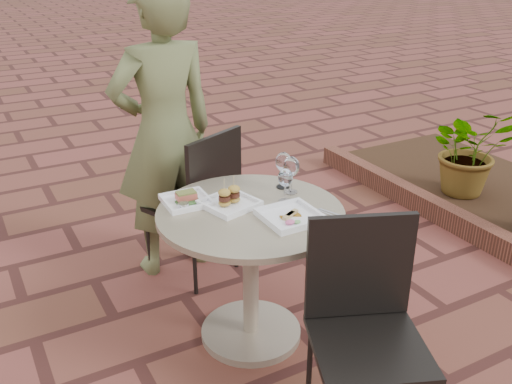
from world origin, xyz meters
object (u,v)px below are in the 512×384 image
chair_far (202,194)px  plate_sliders (229,201)px  cafe_table (251,255)px  diner (164,134)px  chair_near (364,312)px  plate_salmon (186,200)px  plate_tuna (291,216)px

chair_far → plate_sliders: 0.61m
cafe_table → chair_far: chair_far is taller
chair_far → diner: 0.41m
diner → chair_far: bearing=118.3°
chair_near → plate_salmon: size_ratio=4.09×
chair_far → diner: bearing=-83.5°
chair_far → plate_salmon: chair_far is taller
chair_far → chair_near: size_ratio=1.00×
cafe_table → diner: (-0.10, 0.87, 0.39)m
cafe_table → chair_near: 0.72m
plate_salmon → plate_sliders: plate_sliders is taller
cafe_table → plate_tuna: plate_tuna is taller
diner → plate_sliders: diner is taller
chair_far → plate_sliders: size_ratio=3.23×
plate_sliders → chair_near: bearing=-76.1°
plate_salmon → plate_sliders: (0.17, -0.13, 0.01)m
cafe_table → plate_tuna: bearing=-54.4°
plate_salmon → plate_tuna: size_ratio=0.89×
cafe_table → chair_near: chair_near is taller
chair_near → diner: bearing=120.7°
cafe_table → chair_far: bearing=87.2°
plate_tuna → chair_near: bearing=-88.5°
chair_far → plate_salmon: (-0.27, -0.43, 0.20)m
plate_tuna → diner: bearing=101.8°
diner → plate_sliders: (0.03, -0.78, -0.12)m
cafe_table → plate_tuna: 0.33m
chair_near → plate_sliders: chair_near is taller
chair_far → diner: (-0.13, 0.22, 0.33)m
chair_far → chair_near: 1.37m
plate_sliders → plate_tuna: bearing=-54.6°
plate_sliders → plate_tuna: size_ratio=1.12×
chair_near → plate_sliders: (-0.20, 0.80, 0.21)m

